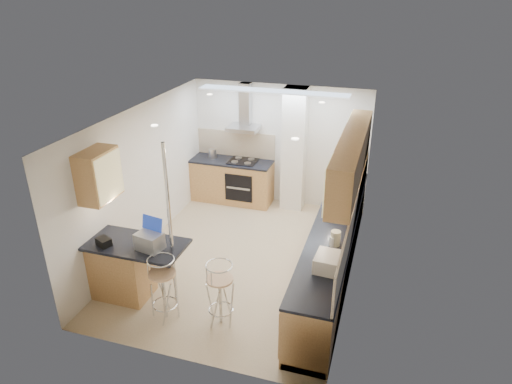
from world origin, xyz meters
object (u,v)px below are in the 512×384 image
(laptop, at_px, (149,241))
(microwave, at_px, (344,202))
(bar_stool_end, at_px, (220,294))
(bar_stool_near, at_px, (164,288))
(bread_bin, at_px, (327,262))

(laptop, bearing_deg, microwave, 50.85)
(bar_stool_end, bearing_deg, bar_stool_near, 149.18)
(microwave, xyz_separation_m, bread_bin, (0.01, -1.74, -0.04))
(laptop, height_order, bread_bin, laptop)
(bar_stool_near, bearing_deg, laptop, 149.02)
(bar_stool_near, distance_m, bread_bin, 2.26)
(microwave, distance_m, bar_stool_end, 2.57)
(laptop, distance_m, bar_stool_near, 0.67)
(laptop, height_order, bar_stool_near, laptop)
(bar_stool_near, height_order, bread_bin, bread_bin)
(bar_stool_end, distance_m, bread_bin, 1.51)
(bar_stool_near, xyz_separation_m, bar_stool_end, (0.78, 0.13, -0.01))
(microwave, height_order, laptop, microwave)
(bread_bin, bearing_deg, laptop, -169.86)
(bar_stool_near, relative_size, bread_bin, 2.47)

